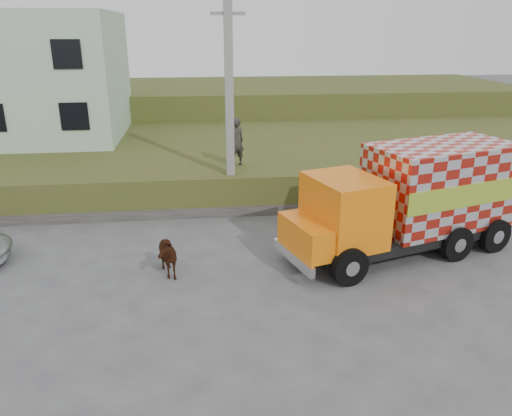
{
  "coord_description": "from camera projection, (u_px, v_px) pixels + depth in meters",
  "views": [
    {
      "loc": [
        -2.19,
        -13.63,
        6.74
      ],
      "look_at": [
        -0.42,
        1.29,
        1.3
      ],
      "focal_mm": 35.0,
      "sensor_mm": 36.0,
      "label": 1
    }
  ],
  "objects": [
    {
      "name": "embankment_far",
      "position": [
        228.0,
        106.0,
        35.29
      ],
      "size": [
        40.0,
        12.0,
        3.0
      ],
      "primitive_type": "cube",
      "color": "#3A521B",
      "rests_on": "ground"
    },
    {
      "name": "utility_pole",
      "position": [
        229.0,
        106.0,
        18.06
      ],
      "size": [
        1.2,
        0.3,
        8.0
      ],
      "color": "gray",
      "rests_on": "ground"
    },
    {
      "name": "embankment",
      "position": [
        244.0,
        158.0,
        24.35
      ],
      "size": [
        40.0,
        12.0,
        1.5
      ],
      "primitive_type": "cube",
      "color": "#3A521B",
      "rests_on": "ground"
    },
    {
      "name": "retaining_strip",
      "position": [
        206.0,
        211.0,
        18.9
      ],
      "size": [
        16.0,
        0.5,
        0.4
      ],
      "primitive_type": "cube",
      "color": "#595651",
      "rests_on": "ground"
    },
    {
      "name": "cow",
      "position": [
        164.0,
        255.0,
        14.28
      ],
      "size": [
        1.1,
        1.59,
        1.23
      ],
      "primitive_type": "imported",
      "rotation": [
        0.0,
        0.0,
        0.33
      ],
      "color": "#35150D",
      "rests_on": "ground"
    },
    {
      "name": "cargo_truck",
      "position": [
        414.0,
        199.0,
        15.48
      ],
      "size": [
        7.92,
        4.47,
        3.37
      ],
      "rotation": [
        0.0,
        0.0,
        0.3
      ],
      "color": "black",
      "rests_on": "ground"
    },
    {
      "name": "pedestrian",
      "position": [
        236.0,
        142.0,
        19.84
      ],
      "size": [
        0.82,
        0.69,
        1.93
      ],
      "primitive_type": "imported",
      "rotation": [
        0.0,
        0.0,
        3.52
      ],
      "color": "#2D2A28",
      "rests_on": "embankment"
    },
    {
      "name": "building",
      "position": [
        16.0,
        76.0,
        24.65
      ],
      "size": [
        10.0,
        8.0,
        6.0
      ],
      "primitive_type": "cube",
      "color": "#A1BCA1",
      "rests_on": "embankment"
    },
    {
      "name": "ground",
      "position": [
        275.0,
        261.0,
        15.26
      ],
      "size": [
        120.0,
        120.0,
        0.0
      ],
      "primitive_type": "plane",
      "color": "#474749",
      "rests_on": "ground"
    }
  ]
}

